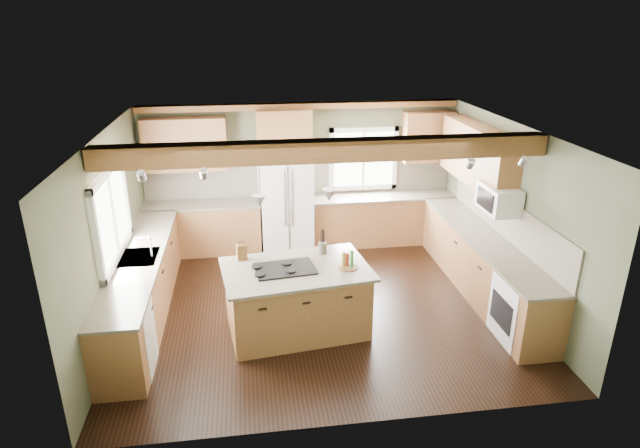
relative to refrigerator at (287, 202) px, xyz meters
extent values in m
plane|color=black|center=(0.30, -2.12, -0.90)|extent=(5.60, 5.60, 0.00)
plane|color=silver|center=(0.30, -2.12, 1.70)|extent=(5.60, 5.60, 0.00)
plane|color=#444A34|center=(0.30, 0.38, 0.40)|extent=(5.60, 0.00, 5.60)
plane|color=#444A34|center=(-2.50, -2.12, 0.40)|extent=(0.00, 5.00, 5.00)
plane|color=#444A34|center=(3.10, -2.12, 0.40)|extent=(0.00, 5.00, 5.00)
cube|color=#593619|center=(0.30, -2.72, 1.57)|extent=(5.55, 0.26, 0.26)
cube|color=#593619|center=(0.30, 0.28, 1.64)|extent=(5.55, 0.20, 0.10)
cube|color=brown|center=(0.30, 0.36, 0.31)|extent=(5.58, 0.03, 0.58)
cube|color=brown|center=(3.08, -2.07, 0.31)|extent=(0.03, 3.70, 0.58)
cube|color=brown|center=(-1.49, 0.08, -0.46)|extent=(2.02, 0.60, 0.88)
cube|color=brown|center=(-1.49, 0.08, 0.00)|extent=(2.06, 0.64, 0.04)
cube|color=brown|center=(1.79, 0.08, -0.46)|extent=(2.62, 0.60, 0.88)
cube|color=brown|center=(1.79, 0.08, 0.00)|extent=(2.66, 0.64, 0.04)
cube|color=brown|center=(-2.20, -2.07, -0.46)|extent=(0.60, 3.70, 0.88)
cube|color=brown|center=(-2.20, -2.07, 0.00)|extent=(0.64, 3.74, 0.04)
cube|color=brown|center=(2.80, -2.07, -0.46)|extent=(0.60, 3.70, 0.88)
cube|color=brown|center=(2.80, -2.07, 0.00)|extent=(0.64, 3.74, 0.04)
cube|color=brown|center=(-1.69, 0.21, 1.05)|extent=(1.40, 0.35, 0.90)
cube|color=brown|center=(0.00, 0.21, 1.25)|extent=(0.96, 0.35, 0.70)
cube|color=brown|center=(2.92, -1.22, 1.05)|extent=(0.35, 2.20, 0.90)
cube|color=brown|center=(2.60, 0.21, 1.05)|extent=(0.90, 0.35, 0.90)
cube|color=white|center=(-2.48, -2.07, 0.65)|extent=(0.04, 1.60, 1.05)
cube|color=white|center=(1.45, 0.36, 0.65)|extent=(1.10, 0.04, 1.00)
cube|color=#262628|center=(-2.20, -2.07, 0.01)|extent=(0.50, 0.65, 0.03)
cylinder|color=#B2B2B7|center=(-2.02, -2.07, 0.15)|extent=(0.02, 0.02, 0.28)
cube|color=white|center=(-2.19, -3.37, -0.47)|extent=(0.60, 0.60, 0.84)
cube|color=white|center=(2.79, -3.37, -0.47)|extent=(0.60, 0.72, 0.84)
cube|color=white|center=(2.88, -2.17, 0.65)|extent=(0.40, 0.70, 0.38)
cone|color=#B2B2B7|center=(-0.54, -2.78, 0.98)|extent=(0.18, 0.18, 0.16)
cone|color=#B2B2B7|center=(0.34, -2.66, 0.98)|extent=(0.18, 0.18, 0.16)
cube|color=silver|center=(0.00, 0.00, 0.00)|extent=(0.90, 0.74, 1.80)
cube|color=brown|center=(-0.10, -2.72, -0.46)|extent=(1.90, 1.31, 0.88)
cube|color=brown|center=(-0.10, -2.72, 0.00)|extent=(2.04, 1.44, 0.04)
cube|color=black|center=(-0.25, -2.74, 0.03)|extent=(0.83, 0.61, 0.02)
cube|color=brown|center=(-0.79, -2.36, 0.13)|extent=(0.14, 0.12, 0.22)
cylinder|color=#453F37|center=(0.31, -2.30, 0.10)|extent=(0.13, 0.13, 0.16)
camera|label=1|loc=(-0.67, -8.98, 3.09)|focal=30.00mm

